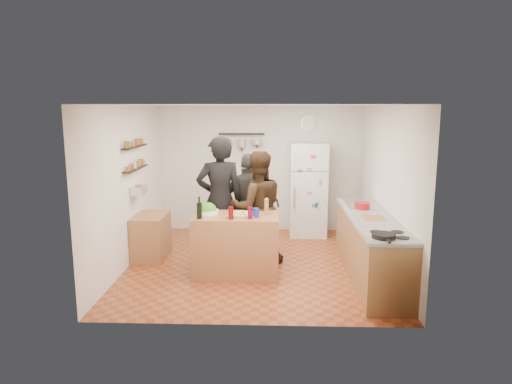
{
  "coord_description": "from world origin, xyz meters",
  "views": [
    {
      "loc": [
        0.25,
        -6.97,
        2.47
      ],
      "look_at": [
        0.0,
        0.1,
        1.15
      ],
      "focal_mm": 32.0,
      "sensor_mm": 36.0,
      "label": 1
    }
  ],
  "objects_px": {
    "pepper_mill": "(267,208)",
    "side_table": "(151,236)",
    "skillet": "(384,236)",
    "counter_run": "(371,248)",
    "person_back": "(249,204)",
    "prep_island": "(236,245)",
    "fridge": "(308,189)",
    "red_bowl": "(362,206)",
    "wine_bottle": "(199,211)",
    "person_center": "(257,208)",
    "wall_clock": "(308,124)",
    "person_left": "(220,200)",
    "salt_canister": "(256,213)",
    "salad_bowl": "(208,212)"
  },
  "relations": [
    {
      "from": "wall_clock",
      "to": "counter_run",
      "type": "bearing_deg",
      "value": -74.08
    },
    {
      "from": "salt_canister",
      "to": "counter_run",
      "type": "xyz_separation_m",
      "value": [
        1.68,
        0.05,
        -0.53
      ]
    },
    {
      "from": "person_left",
      "to": "side_table",
      "type": "xyz_separation_m",
      "value": [
        -1.17,
        0.14,
        -0.65
      ]
    },
    {
      "from": "pepper_mill",
      "to": "counter_run",
      "type": "bearing_deg",
      "value": -4.36
    },
    {
      "from": "person_left",
      "to": "fridge",
      "type": "distance_m",
      "value": 2.26
    },
    {
      "from": "person_back",
      "to": "prep_island",
      "type": "bearing_deg",
      "value": 81.74
    },
    {
      "from": "prep_island",
      "to": "salt_canister",
      "type": "xyz_separation_m",
      "value": [
        0.3,
        -0.12,
        0.52
      ]
    },
    {
      "from": "pepper_mill",
      "to": "skillet",
      "type": "bearing_deg",
      "value": -40.02
    },
    {
      "from": "person_back",
      "to": "red_bowl",
      "type": "bearing_deg",
      "value": 163.45
    },
    {
      "from": "person_center",
      "to": "wall_clock",
      "type": "relative_size",
      "value": 6.0
    },
    {
      "from": "red_bowl",
      "to": "side_table",
      "type": "xyz_separation_m",
      "value": [
        -3.39,
        0.26,
        -0.6
      ]
    },
    {
      "from": "pepper_mill",
      "to": "skillet",
      "type": "xyz_separation_m",
      "value": [
        1.43,
        -1.2,
        -0.06
      ]
    },
    {
      "from": "salt_canister",
      "to": "side_table",
      "type": "distance_m",
      "value": 2.05
    },
    {
      "from": "red_bowl",
      "to": "person_center",
      "type": "bearing_deg",
      "value": 175.75
    },
    {
      "from": "red_bowl",
      "to": "counter_run",
      "type": "bearing_deg",
      "value": -84.52
    },
    {
      "from": "person_back",
      "to": "red_bowl",
      "type": "relative_size",
      "value": 7.39
    },
    {
      "from": "skillet",
      "to": "side_table",
      "type": "relative_size",
      "value": 0.36
    },
    {
      "from": "person_left",
      "to": "person_back",
      "type": "height_order",
      "value": "person_left"
    },
    {
      "from": "skillet",
      "to": "wine_bottle",
      "type": "bearing_deg",
      "value": 158.69
    },
    {
      "from": "prep_island",
      "to": "salt_canister",
      "type": "relative_size",
      "value": 9.21
    },
    {
      "from": "person_center",
      "to": "salad_bowl",
      "type": "bearing_deg",
      "value": 23.06
    },
    {
      "from": "wine_bottle",
      "to": "side_table",
      "type": "distance_m",
      "value": 1.5
    },
    {
      "from": "pepper_mill",
      "to": "side_table",
      "type": "bearing_deg",
      "value": 160.81
    },
    {
      "from": "person_center",
      "to": "fridge",
      "type": "bearing_deg",
      "value": -132.32
    },
    {
      "from": "prep_island",
      "to": "salad_bowl",
      "type": "xyz_separation_m",
      "value": [
        -0.42,
        0.05,
        0.49
      ]
    },
    {
      "from": "counter_run",
      "to": "fridge",
      "type": "distance_m",
      "value": 2.46
    },
    {
      "from": "prep_island",
      "to": "fridge",
      "type": "relative_size",
      "value": 0.69
    },
    {
      "from": "wall_clock",
      "to": "person_back",
      "type": "bearing_deg",
      "value": -124.42
    },
    {
      "from": "red_bowl",
      "to": "fridge",
      "type": "relative_size",
      "value": 0.13
    },
    {
      "from": "salt_canister",
      "to": "wall_clock",
      "type": "relative_size",
      "value": 0.45
    },
    {
      "from": "wall_clock",
      "to": "pepper_mill",
      "type": "bearing_deg",
      "value": -107.15
    },
    {
      "from": "person_back",
      "to": "counter_run",
      "type": "relative_size",
      "value": 0.65
    },
    {
      "from": "skillet",
      "to": "salad_bowl",
      "type": "bearing_deg",
      "value": 152.46
    },
    {
      "from": "pepper_mill",
      "to": "skillet",
      "type": "height_order",
      "value": "pepper_mill"
    },
    {
      "from": "person_back",
      "to": "person_left",
      "type": "bearing_deg",
      "value": 43.17
    },
    {
      "from": "salad_bowl",
      "to": "salt_canister",
      "type": "distance_m",
      "value": 0.74
    },
    {
      "from": "salad_bowl",
      "to": "wine_bottle",
      "type": "xyz_separation_m",
      "value": [
        -0.08,
        -0.27,
        0.08
      ]
    },
    {
      "from": "pepper_mill",
      "to": "person_left",
      "type": "relative_size",
      "value": 0.1
    },
    {
      "from": "counter_run",
      "to": "wine_bottle",
      "type": "bearing_deg",
      "value": -176.45
    },
    {
      "from": "skillet",
      "to": "red_bowl",
      "type": "xyz_separation_m",
      "value": [
        0.05,
        1.6,
        0.02
      ]
    },
    {
      "from": "counter_run",
      "to": "wall_clock",
      "type": "height_order",
      "value": "wall_clock"
    },
    {
      "from": "counter_run",
      "to": "side_table",
      "type": "xyz_separation_m",
      "value": [
        -3.44,
        0.78,
        -0.09
      ]
    },
    {
      "from": "skillet",
      "to": "counter_run",
      "type": "bearing_deg",
      "value": 84.71
    },
    {
      "from": "salt_canister",
      "to": "salad_bowl",
      "type": "bearing_deg",
      "value": 166.72
    },
    {
      "from": "person_center",
      "to": "prep_island",
      "type": "bearing_deg",
      "value": 49.44
    },
    {
      "from": "wall_clock",
      "to": "prep_island",
      "type": "bearing_deg",
      "value": -115.55
    },
    {
      "from": "person_left",
      "to": "red_bowl",
      "type": "xyz_separation_m",
      "value": [
        2.22,
        -0.12,
        -0.05
      ]
    },
    {
      "from": "person_back",
      "to": "red_bowl",
      "type": "xyz_separation_m",
      "value": [
        1.78,
        -0.54,
        0.11
      ]
    },
    {
      "from": "person_left",
      "to": "red_bowl",
      "type": "height_order",
      "value": "person_left"
    },
    {
      "from": "salad_bowl",
      "to": "pepper_mill",
      "type": "height_order",
      "value": "pepper_mill"
    }
  ]
}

